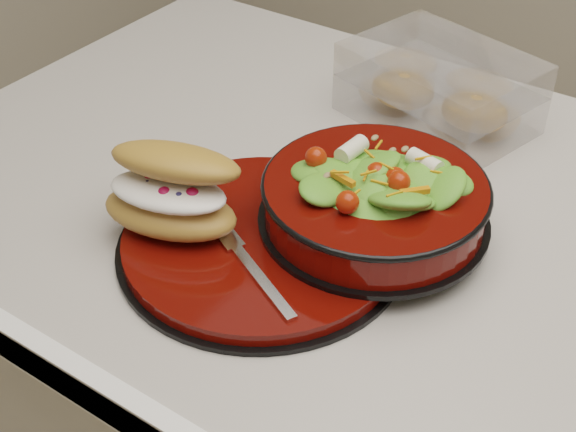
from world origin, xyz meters
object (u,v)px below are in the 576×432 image
Objects in this scene: salad_bowl at (375,193)px; croissant at (172,191)px; dinner_plate at (262,242)px; fork at (252,268)px; pastry_box at (439,90)px.

salad_bowl is 1.51× the size of croissant.
dinner_plate is 2.14× the size of fork.
fork reaches higher than dinner_plate.
salad_bowl is at bearing 19.95° from croissant.
dinner_plate is at bearing -134.38° from salad_bowl.
croissant reaches higher than pastry_box.
salad_bowl is 0.95× the size of pastry_box.
pastry_box reaches higher than dinner_plate.
fork is at bearing -76.50° from pastry_box.
croissant is at bearing -157.22° from dinner_plate.
salad_bowl reaches higher than dinner_plate.
dinner_plate is 1.24× the size of salad_bowl.
pastry_box reaches higher than fork.
salad_bowl is 0.15m from fork.
salad_bowl is at bearing 45.62° from dinner_plate.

